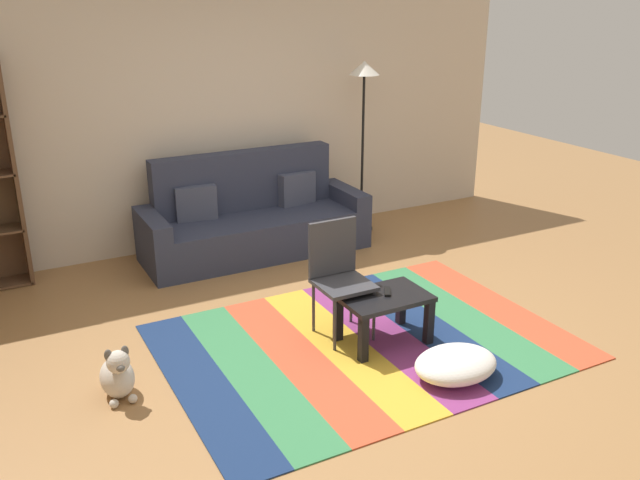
{
  "coord_description": "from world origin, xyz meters",
  "views": [
    {
      "loc": [
        -2.33,
        -4.01,
        2.52
      ],
      "look_at": [
        0.03,
        0.44,
        0.65
      ],
      "focal_mm": 37.76,
      "sensor_mm": 36.0,
      "label": 1
    }
  ],
  "objects_px": {
    "dog": "(118,375)",
    "folding_chair": "(338,269)",
    "coffee_table": "(384,305)",
    "couch": "(253,220)",
    "standing_lamp": "(364,91)",
    "pouf": "(456,364)",
    "tv_remote": "(387,292)"
  },
  "relations": [
    {
      "from": "dog",
      "to": "folding_chair",
      "type": "relative_size",
      "value": 0.44
    },
    {
      "from": "coffee_table",
      "to": "couch",
      "type": "bearing_deg",
      "value": 93.2
    },
    {
      "from": "couch",
      "to": "standing_lamp",
      "type": "relative_size",
      "value": 1.23
    },
    {
      "from": "couch",
      "to": "dog",
      "type": "distance_m",
      "value": 2.74
    },
    {
      "from": "coffee_table",
      "to": "dog",
      "type": "bearing_deg",
      "value": 174.3
    },
    {
      "from": "pouf",
      "to": "standing_lamp",
      "type": "distance_m",
      "value": 3.45
    },
    {
      "from": "standing_lamp",
      "to": "tv_remote",
      "type": "height_order",
      "value": "standing_lamp"
    },
    {
      "from": "coffee_table",
      "to": "folding_chair",
      "type": "height_order",
      "value": "folding_chair"
    },
    {
      "from": "standing_lamp",
      "to": "coffee_table",
      "type": "bearing_deg",
      "value": -117.53
    },
    {
      "from": "dog",
      "to": "folding_chair",
      "type": "height_order",
      "value": "folding_chair"
    },
    {
      "from": "folding_chair",
      "to": "tv_remote",
      "type": "bearing_deg",
      "value": -11.96
    },
    {
      "from": "standing_lamp",
      "to": "folding_chair",
      "type": "relative_size",
      "value": 2.05
    },
    {
      "from": "coffee_table",
      "to": "pouf",
      "type": "bearing_deg",
      "value": -76.06
    },
    {
      "from": "dog",
      "to": "tv_remote",
      "type": "distance_m",
      "value": 2.0
    },
    {
      "from": "dog",
      "to": "standing_lamp",
      "type": "distance_m",
      "value": 4.02
    },
    {
      "from": "couch",
      "to": "standing_lamp",
      "type": "height_order",
      "value": "standing_lamp"
    },
    {
      "from": "couch",
      "to": "tv_remote",
      "type": "relative_size",
      "value": 15.07
    },
    {
      "from": "standing_lamp",
      "to": "folding_chair",
      "type": "bearing_deg",
      "value": -125.46
    },
    {
      "from": "coffee_table",
      "to": "tv_remote",
      "type": "relative_size",
      "value": 4.38
    },
    {
      "from": "pouf",
      "to": "tv_remote",
      "type": "distance_m",
      "value": 0.76
    },
    {
      "from": "dog",
      "to": "pouf",
      "type": "bearing_deg",
      "value": -22.16
    },
    {
      "from": "coffee_table",
      "to": "pouf",
      "type": "xyz_separation_m",
      "value": [
        0.16,
        -0.66,
        -0.21
      ]
    },
    {
      "from": "pouf",
      "to": "dog",
      "type": "distance_m",
      "value": 2.27
    },
    {
      "from": "couch",
      "to": "dog",
      "type": "bearing_deg",
      "value": -131.5
    },
    {
      "from": "folding_chair",
      "to": "dog",
      "type": "bearing_deg",
      "value": -140.99
    },
    {
      "from": "couch",
      "to": "tv_remote",
      "type": "xyz_separation_m",
      "value": [
        0.17,
        -2.22,
        0.07
      ]
    },
    {
      "from": "couch",
      "to": "coffee_table",
      "type": "xyz_separation_m",
      "value": [
        0.13,
        -2.24,
        -0.02
      ]
    },
    {
      "from": "dog",
      "to": "tv_remote",
      "type": "bearing_deg",
      "value": -4.98
    },
    {
      "from": "tv_remote",
      "to": "folding_chair",
      "type": "xyz_separation_m",
      "value": [
        -0.26,
        0.28,
        0.13
      ]
    },
    {
      "from": "pouf",
      "to": "couch",
      "type": "bearing_deg",
      "value": 95.7
    },
    {
      "from": "dog",
      "to": "folding_chair",
      "type": "bearing_deg",
      "value": 3.73
    },
    {
      "from": "pouf",
      "to": "dog",
      "type": "height_order",
      "value": "dog"
    }
  ]
}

